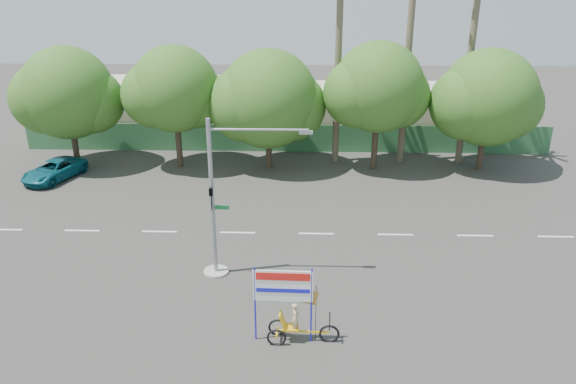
{
  "coord_description": "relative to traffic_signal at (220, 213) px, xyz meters",
  "views": [
    {
      "loc": [
        1.31,
        -17.57,
        12.61
      ],
      "look_at": [
        0.66,
        4.94,
        3.5
      ],
      "focal_mm": 35.0,
      "sensor_mm": 36.0,
      "label": 1
    }
  ],
  "objects": [
    {
      "name": "palm_tall",
      "position": [
        10.2,
        15.52,
        7.55
      ],
      "size": [
        3.73,
        3.79,
        17.45
      ],
      "color": "#70604C",
      "rests_on": "ground"
    },
    {
      "name": "tree_far_right",
      "position": [
        15.15,
        14.02,
        1.73
      ],
      "size": [
        7.38,
        6.2,
        7.94
      ],
      "color": "#473828",
      "rests_on": "ground"
    },
    {
      "name": "trike_billboard",
      "position": [
        3.14,
        -4.73,
        -1.7
      ],
      "size": [
        3.08,
        0.72,
        3.03
      ],
      "rotation": [
        0.0,
        0.0,
        -0.03
      ],
      "color": "black",
      "rests_on": "ground"
    },
    {
      "name": "ground",
      "position": [
        2.2,
        -3.98,
        -2.92
      ],
      "size": [
        120.0,
        120.0,
        0.0
      ],
      "primitive_type": "plane",
      "color": "#33302D",
      "rests_on": "ground"
    },
    {
      "name": "tree_center",
      "position": [
        1.14,
        14.02,
        1.55
      ],
      "size": [
        7.62,
        6.4,
        7.85
      ],
      "color": "#473828",
      "rests_on": "ground"
    },
    {
      "name": "tree_right",
      "position": [
        8.15,
        14.02,
        2.32
      ],
      "size": [
        6.9,
        5.8,
        8.36
      ],
      "color": "#473828",
      "rests_on": "ground"
    },
    {
      "name": "traffic_signal",
      "position": [
        0.0,
        0.0,
        0.0
      ],
      "size": [
        4.72,
        1.1,
        7.0
      ],
      "color": "gray",
      "rests_on": "ground"
    },
    {
      "name": "tree_left",
      "position": [
        -4.85,
        14.02,
        2.14
      ],
      "size": [
        6.66,
        5.6,
        8.07
      ],
      "color": "#473828",
      "rests_on": "ground"
    },
    {
      "name": "building_right",
      "position": [
        10.2,
        22.02,
        -1.12
      ],
      "size": [
        14.0,
        8.0,
        3.6
      ],
      "primitive_type": "cube",
      "color": "beige",
      "rests_on": "ground"
    },
    {
      "name": "palm_mid",
      "position": [
        14.2,
        15.52,
        6.48
      ],
      "size": [
        3.73,
        3.79,
        15.45
      ],
      "color": "#70604C",
      "rests_on": "ground"
    },
    {
      "name": "fence",
      "position": [
        2.2,
        17.52,
        -1.92
      ],
      "size": [
        38.0,
        0.08,
        2.0
      ],
      "primitive_type": "cube",
      "color": "#336B3D",
      "rests_on": "ground"
    },
    {
      "name": "building_left",
      "position": [
        -7.8,
        22.02,
        -0.92
      ],
      "size": [
        12.0,
        8.0,
        4.0
      ],
      "primitive_type": "cube",
      "color": "beige",
      "rests_on": "ground"
    },
    {
      "name": "palm_short",
      "position": [
        5.7,
        15.52,
        5.94
      ],
      "size": [
        3.73,
        3.79,
        14.45
      ],
      "color": "#70604C",
      "rests_on": "ground"
    },
    {
      "name": "tree_far_left",
      "position": [
        -11.85,
        14.02,
        1.84
      ],
      "size": [
        7.14,
        6.0,
        7.96
      ],
      "color": "#473828",
      "rests_on": "ground"
    },
    {
      "name": "pickup_truck",
      "position": [
        -12.25,
        11.37,
        -2.3
      ],
      "size": [
        3.42,
        4.87,
        1.23
      ],
      "primitive_type": "imported",
      "rotation": [
        0.0,
        0.0,
        -0.34
      ],
      "color": "#0E5766",
      "rests_on": "ground"
    }
  ]
}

